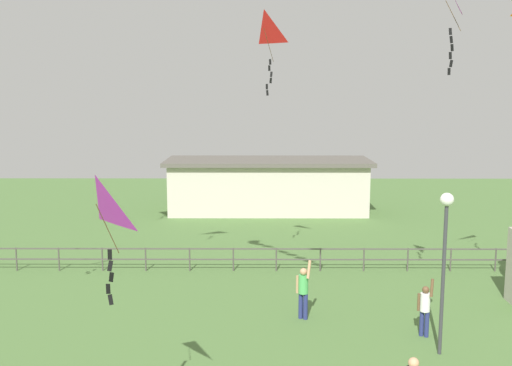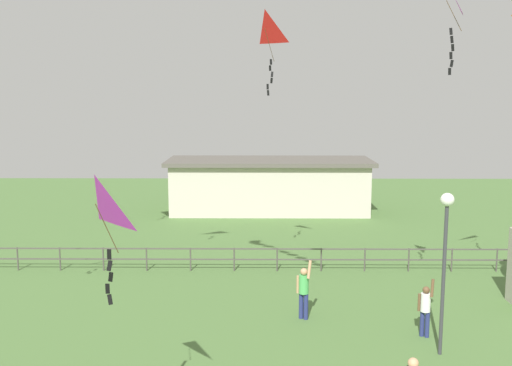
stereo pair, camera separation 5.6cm
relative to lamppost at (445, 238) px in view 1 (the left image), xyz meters
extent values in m
cylinder|color=#38383D|center=(0.00, 0.00, -1.18)|extent=(0.10, 0.10, 4.14)
sphere|color=white|center=(0.00, 0.00, 1.05)|extent=(0.36, 0.36, 0.36)
cylinder|color=navy|center=(-3.48, 2.49, -2.83)|extent=(0.14, 0.14, 0.84)
cylinder|color=navy|center=(-3.62, 2.56, -2.83)|extent=(0.14, 0.14, 0.84)
cylinder|color=#4CB259|center=(-3.55, 2.52, -2.12)|extent=(0.31, 0.31, 0.59)
sphere|color=tan|center=(-3.55, 2.52, -1.71)|extent=(0.22, 0.22, 0.22)
cylinder|color=tan|center=(-3.40, 2.38, -1.59)|extent=(0.19, 0.25, 0.57)
cylinder|color=tan|center=(-3.73, 2.62, -2.15)|extent=(0.09, 0.09, 0.56)
cylinder|color=navy|center=(-0.04, 1.14, -2.86)|extent=(0.13, 0.13, 0.77)
cylinder|color=navy|center=(-0.17, 1.22, -2.86)|extent=(0.13, 0.13, 0.77)
cylinder|color=white|center=(-0.10, 1.18, -2.21)|extent=(0.28, 0.28, 0.55)
sphere|color=brown|center=(-0.10, 1.18, -1.83)|extent=(0.21, 0.21, 0.21)
cylinder|color=brown|center=(0.03, 1.04, -1.72)|extent=(0.16, 0.18, 0.52)
cylinder|color=brown|center=(-0.26, 1.28, -2.24)|extent=(0.08, 0.08, 0.52)
sphere|color=tan|center=(-1.76, -3.81, -1.69)|extent=(0.23, 0.23, 0.23)
pyramid|color=#B22DB2|center=(0.27, 1.79, 6.37)|extent=(0.70, 0.87, 0.86)
cylinder|color=#4C381E|center=(0.48, 1.71, 5.95)|extent=(0.43, 0.18, 0.86)
cube|color=black|center=(0.40, 1.68, 5.52)|extent=(0.09, 0.04, 0.20)
cube|color=black|center=(0.45, 1.70, 5.30)|extent=(0.11, 0.01, 0.21)
cube|color=black|center=(0.49, 1.72, 5.08)|extent=(0.10, 0.02, 0.21)
cube|color=black|center=(0.44, 1.70, 4.86)|extent=(0.09, 0.02, 0.20)
cube|color=black|center=(0.48, 1.72, 4.64)|extent=(0.11, 0.02, 0.21)
cube|color=black|center=(0.42, 1.69, 4.42)|extent=(0.08, 0.02, 0.20)
pyramid|color=#B22DB2|center=(-7.92, -4.75, 1.82)|extent=(1.02, 1.05, 1.01)
cylinder|color=#4C381E|center=(-7.76, -4.60, 1.31)|extent=(0.34, 0.31, 1.01)
cube|color=black|center=(-7.74, -4.59, 0.82)|extent=(0.08, 0.01, 0.20)
cube|color=black|center=(-7.74, -4.59, 0.60)|extent=(0.11, 0.05, 0.21)
cube|color=black|center=(-7.73, -4.58, 0.38)|extent=(0.11, 0.05, 0.21)
cube|color=black|center=(-7.79, -4.61, 0.16)|extent=(0.08, 0.02, 0.20)
cube|color=black|center=(-7.76, -4.60, -0.06)|extent=(0.12, 0.05, 0.21)
pyramid|color=red|center=(-4.78, 6.00, 6.08)|extent=(1.11, 1.04, 1.13)
cylinder|color=#4C381E|center=(-4.61, 6.28, 5.51)|extent=(0.37, 0.58, 1.13)
cube|color=black|center=(-4.55, 6.31, 4.93)|extent=(0.09, 0.01, 0.20)
cube|color=black|center=(-4.58, 6.29, 4.71)|extent=(0.09, 0.02, 0.20)
cube|color=black|center=(-4.51, 6.33, 4.49)|extent=(0.10, 0.05, 0.20)
cube|color=black|center=(-4.53, 6.32, 4.27)|extent=(0.10, 0.04, 0.20)
cube|color=black|center=(-4.67, 6.25, 4.05)|extent=(0.08, 0.02, 0.20)
cube|color=black|center=(-4.65, 6.26, 3.83)|extent=(0.10, 0.02, 0.20)
cylinder|color=#4C4742|center=(-14.69, 7.58, -2.77)|extent=(0.06, 0.06, 0.95)
cylinder|color=#4C4742|center=(-12.98, 7.58, -2.77)|extent=(0.06, 0.06, 0.95)
cylinder|color=#4C4742|center=(-11.23, 7.58, -2.77)|extent=(0.06, 0.06, 0.95)
cylinder|color=#4C4742|center=(-9.49, 7.58, -2.77)|extent=(0.06, 0.06, 0.95)
cylinder|color=#4C4742|center=(-7.73, 7.58, -2.77)|extent=(0.06, 0.06, 0.95)
cylinder|color=#4C4742|center=(-5.97, 7.58, -2.77)|extent=(0.06, 0.06, 0.95)
cylinder|color=#4C4742|center=(-4.25, 7.58, -2.77)|extent=(0.06, 0.06, 0.95)
cylinder|color=#4C4742|center=(-2.49, 7.58, -2.77)|extent=(0.06, 0.06, 0.95)
cylinder|color=#4C4742|center=(-0.75, 7.58, -2.77)|extent=(0.06, 0.06, 0.95)
cylinder|color=#4C4742|center=(1.01, 7.58, -2.77)|extent=(0.06, 0.06, 0.95)
cylinder|color=#4C4742|center=(2.73, 7.58, -2.77)|extent=(0.06, 0.06, 0.95)
cylinder|color=#4C4742|center=(4.52, 7.58, -2.77)|extent=(0.06, 0.06, 0.95)
cube|color=#4C4742|center=(-3.69, 7.58, -2.34)|extent=(36.00, 0.05, 0.05)
cube|color=#4C4742|center=(-3.69, 7.58, -2.77)|extent=(36.00, 0.05, 0.05)
cube|color=beige|center=(-4.41, 19.58, -1.78)|extent=(11.52, 3.86, 2.93)
cube|color=#59544C|center=(-4.41, 19.58, -0.20)|extent=(12.12, 4.46, 0.24)
camera|label=1|loc=(-4.95, -15.26, 3.81)|focal=41.34mm
camera|label=2|loc=(-4.89, -15.26, 3.81)|focal=41.34mm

